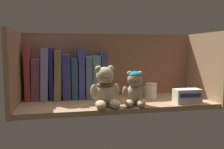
{
  "coord_description": "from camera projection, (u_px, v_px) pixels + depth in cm",
  "views": [
    {
      "loc": [
        -22.53,
        -97.07,
        23.95
      ],
      "look_at": [
        -2.29,
        0.0,
        13.45
      ],
      "focal_mm": 38.25,
      "sensor_mm": 36.0,
      "label": 1
    }
  ],
  "objects": [
    {
      "name": "book_6",
      "position": [
        74.0,
        78.0,
        1.08
      ],
      "size": [
        2.74,
        10.83,
        17.77
      ],
      "primitive_type": "cube",
      "color": "navy",
      "rests_on": "shelf_board"
    },
    {
      "name": "book_7",
      "position": [
        81.0,
        74.0,
        1.08
      ],
      "size": [
        2.6,
        11.08,
        21.77
      ],
      "primitive_type": "cube",
      "color": "#3B3F9C",
      "rests_on": "shelf_board"
    },
    {
      "name": "book_9",
      "position": [
        96.0,
        76.0,
        1.09
      ],
      "size": [
        3.48,
        10.36,
        19.08
      ],
      "primitive_type": "cube",
      "color": "slate",
      "rests_on": "shelf_board"
    },
    {
      "name": "book_0",
      "position": [
        28.0,
        74.0,
        1.03
      ],
      "size": [
        2.3,
        10.46,
        22.82
      ],
      "primitive_type": "cube",
      "color": "#A13B3B",
      "rests_on": "shelf_board"
    },
    {
      "name": "teddy_bear_larger",
      "position": [
        105.0,
        89.0,
        0.91
      ],
      "size": [
        11.59,
        11.81,
        15.82
      ],
      "color": "beige",
      "rests_on": "shelf_board"
    },
    {
      "name": "book_8",
      "position": [
        88.0,
        77.0,
        1.09
      ],
      "size": [
        2.74,
        12.26,
        18.66
      ],
      "primitive_type": "cube",
      "color": "#486178",
      "rests_on": "shelf_board"
    },
    {
      "name": "book_4",
      "position": [
        58.0,
        75.0,
        1.06
      ],
      "size": [
        3.52,
        13.86,
        21.41
      ],
      "primitive_type": "cube",
      "rotation": [
        0.0,
        0.03,
        0.0
      ],
      "color": "#846E4E",
      "rests_on": "shelf_board"
    },
    {
      "name": "book_3",
      "position": [
        52.0,
        74.0,
        1.05
      ],
      "size": [
        1.66,
        10.65,
        22.42
      ],
      "primitive_type": "cube",
      "color": "#272B94",
      "rests_on": "shelf_board"
    },
    {
      "name": "teddy_bear_smaller",
      "position": [
        135.0,
        89.0,
        0.93
      ],
      "size": [
        10.28,
        10.59,
        13.55
      ],
      "color": "tan",
      "rests_on": "shelf_board"
    },
    {
      "name": "shelf_side_panel_right",
      "position": [
        204.0,
        68.0,
        1.08
      ],
      "size": [
        1.6,
        30.06,
        31.2
      ],
      "primitive_type": "cube",
      "color": "#A87F5B",
      "rests_on": "ground"
    },
    {
      "name": "small_product_box",
      "position": [
        187.0,
        96.0,
        0.98
      ],
      "size": [
        10.76,
        5.62,
        5.76
      ],
      "color": "silver",
      "rests_on": "shelf_board"
    },
    {
      "name": "shelf_back_panel",
      "position": [
        111.0,
        67.0,
        1.14
      ],
      "size": [
        81.86,
        1.2,
        31.2
      ],
      "primitive_type": "cube",
      "color": "#8B5E44",
      "rests_on": "ground"
    },
    {
      "name": "shelf_board",
      "position": [
        117.0,
        103.0,
        1.01
      ],
      "size": [
        79.46,
        27.66,
        2.0
      ],
      "primitive_type": "cube",
      "color": "#A87F5B",
      "rests_on": "ground"
    },
    {
      "name": "book_10",
      "position": [
        103.0,
        75.0,
        1.1
      ],
      "size": [
        2.63,
        9.52,
        20.67
      ],
      "primitive_type": "cube",
      "color": "navy",
      "rests_on": "shelf_board"
    },
    {
      "name": "shelf_side_panel_left",
      "position": [
        15.0,
        71.0,
        0.92
      ],
      "size": [
        1.6,
        30.06,
        31.2
      ],
      "primitive_type": "cube",
      "color": "#A87F5B",
      "rests_on": "ground"
    },
    {
      "name": "book_2",
      "position": [
        45.0,
        74.0,
        1.05
      ],
      "size": [
        3.84,
        11.72,
        22.57
      ],
      "primitive_type": "cube",
      "rotation": [
        0.0,
        0.03,
        0.0
      ],
      "color": "#8689D0",
      "rests_on": "shelf_board"
    },
    {
      "name": "book_1",
      "position": [
        37.0,
        79.0,
        1.04
      ],
      "size": [
        3.93,
        10.75,
        17.72
      ],
      "primitive_type": "cube",
      "rotation": [
        0.0,
        0.03,
        0.0
      ],
      "color": "#6A4054",
      "rests_on": "shelf_board"
    },
    {
      "name": "book_5",
      "position": [
        66.0,
        76.0,
        1.07
      ],
      "size": [
        3.44,
        11.36,
        19.63
      ],
      "primitive_type": "cube",
      "color": "navy",
      "rests_on": "shelf_board"
    },
    {
      "name": "pillar_candle",
      "position": [
        151.0,
        91.0,
        1.06
      ],
      "size": [
        4.74,
        4.74,
        6.93
      ],
      "primitive_type": "cylinder",
      "color": "silver",
      "rests_on": "shelf_board"
    }
  ]
}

